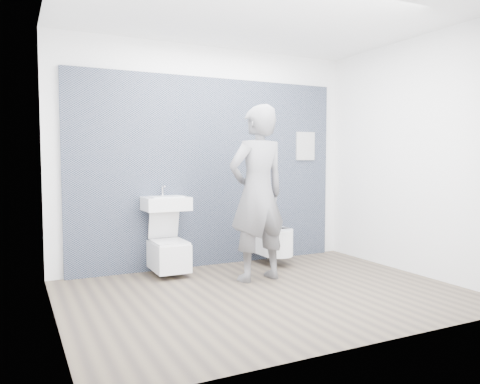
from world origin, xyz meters
name	(u,v)px	position (x,y,z in m)	size (l,w,h in m)	color
ground	(266,293)	(0.00, 0.00, 0.00)	(4.00, 4.00, 0.00)	brown
room_shell	(267,122)	(0.00, 0.00, 1.74)	(4.00, 4.00, 4.00)	white
tile_wall	(211,264)	(0.00, 1.47, 0.00)	(3.60, 0.06, 2.40)	black
washbasin	(166,203)	(-0.66, 1.24, 0.85)	(0.53, 0.40, 0.40)	white
toilet_square	(169,254)	(-0.66, 1.17, 0.25)	(0.39, 0.56, 0.75)	white
toilet_rounded	(274,241)	(0.74, 1.12, 0.30)	(0.38, 0.64, 0.35)	white
info_placard	(304,255)	(1.43, 1.43, 0.00)	(0.29, 0.03, 0.39)	silver
visitor	(258,193)	(0.18, 0.51, 0.98)	(0.72, 0.47, 1.97)	slate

